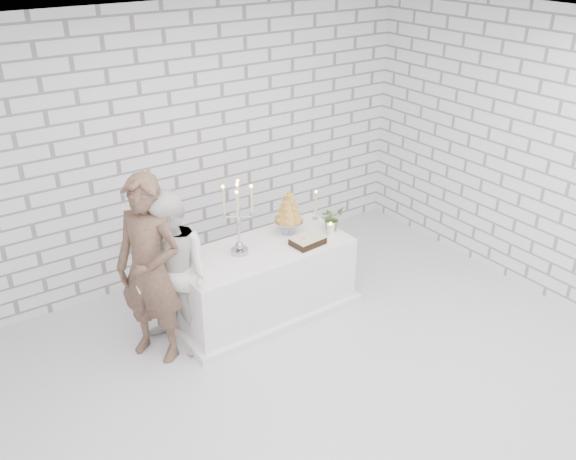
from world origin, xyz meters
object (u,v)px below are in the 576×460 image
object	(u,v)px
bride	(172,276)
candelabra	(238,219)
groom	(150,270)
croquembouche	(289,212)
cake_table	(264,280)

from	to	relation	value
bride	candelabra	distance (m)	0.84
groom	bride	distance (m)	0.22
candelabra	groom	bearing A→B (deg)	-176.54
bride	croquembouche	size ratio (longest dim) A/B	3.35
cake_table	bride	xyz separation A→B (m)	(-1.01, -0.06, 0.43)
groom	candelabra	world-z (taller)	groom
cake_table	bride	world-z (taller)	bride
candelabra	bride	bearing A→B (deg)	-172.50
groom	croquembouche	xyz separation A→B (m)	(1.60, 0.14, 0.09)
groom	candelabra	size ratio (longest dim) A/B	2.41
croquembouche	groom	bearing A→B (deg)	-175.01
bride	croquembouche	world-z (taller)	bride
groom	candelabra	bearing A→B (deg)	60.02
bride	candelabra	size ratio (longest dim) A/B	2.15
bride	candelabra	bearing A→B (deg)	78.19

